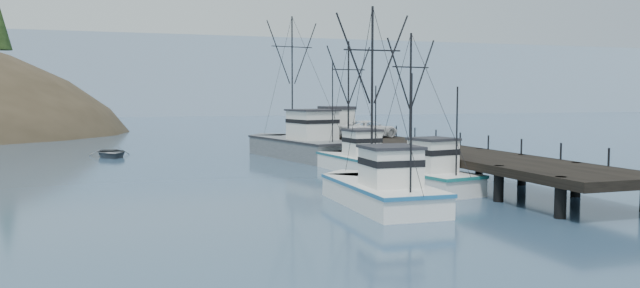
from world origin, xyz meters
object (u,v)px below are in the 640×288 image
at_px(work_vessel, 300,145).
at_px(pier_shed, 337,120).
at_px(trawler_near, 419,176).
at_px(motorboat, 111,157).
at_px(trawler_mid, 379,190).
at_px(pickup_truck, 369,129).
at_px(trawler_far, 354,160).
at_px(pier, 416,148).

height_order(work_vessel, pier_shed, work_vessel).
bearing_deg(trawler_near, motorboat, 123.19).
bearing_deg(trawler_near, trawler_mid, -136.56).
distance_m(pier_shed, pickup_truck, 5.76).
height_order(trawler_far, motorboat, trawler_far).
height_order(pier, trawler_mid, trawler_mid).
bearing_deg(pickup_truck, motorboat, 52.50).
height_order(trawler_near, trawler_mid, trawler_mid).
height_order(trawler_mid, trawler_far, trawler_mid).
height_order(pier, pier_shed, pier_shed).
relative_size(trawler_mid, work_vessel, 0.66).
distance_m(work_vessel, pier_shed, 5.32).
relative_size(trawler_far, motorboat, 1.94).
bearing_deg(pier_shed, work_vessel, -154.97).
xyz_separation_m(trawler_far, work_vessel, (-1.04, 11.07, 0.41)).
xyz_separation_m(pier, trawler_far, (-4.85, 1.09, -0.87)).
bearing_deg(trawler_mid, work_vessel, 82.50).
xyz_separation_m(trawler_mid, pier_shed, (7.82, 28.10, 2.60)).
distance_m(trawler_near, trawler_far, 10.55).
bearing_deg(pier_shed, motorboat, 168.73).
height_order(trawler_near, pier_shed, trawler_near).
bearing_deg(pier_shed, trawler_mid, -105.55).
bearing_deg(trawler_far, motorboat, 136.09).
distance_m(pier, pickup_truck, 8.67).
height_order(pier_shed, pickup_truck, pier_shed).
xyz_separation_m(trawler_mid, pickup_truck, (8.94, 22.48, 1.97)).
bearing_deg(motorboat, trawler_mid, -72.94).
relative_size(trawler_mid, pier_shed, 3.44).
height_order(work_vessel, motorboat, work_vessel).
bearing_deg(pickup_truck, pier_shed, -2.54).
bearing_deg(pickup_truck, work_vessel, 43.28).
height_order(work_vessel, pickup_truck, work_vessel).
height_order(trawler_far, work_vessel, work_vessel).
relative_size(pier_shed, motorboat, 0.59).
xyz_separation_m(trawler_mid, motorboat, (-13.59, 32.37, -0.82)).
bearing_deg(pickup_truck, trawler_near, 152.91).
relative_size(work_vessel, pickup_truck, 2.95).
height_order(trawler_mid, work_vessel, work_vessel).
relative_size(pickup_truck, motorboat, 1.05).
distance_m(pier, trawler_far, 5.05).
xyz_separation_m(trawler_near, motorboat, (-18.27, 27.94, -0.82)).
bearing_deg(trawler_mid, pier_shed, 74.45).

